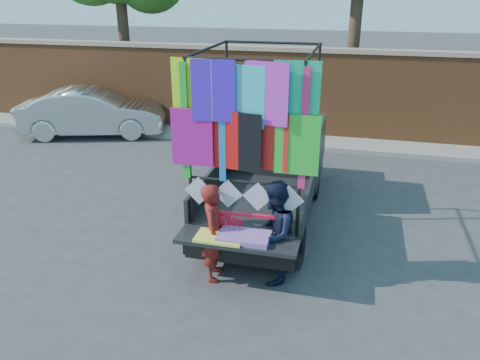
% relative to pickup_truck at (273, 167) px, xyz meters
% --- Properties ---
extents(ground, '(90.00, 90.00, 0.00)m').
position_rel_pickup_truck_xyz_m(ground, '(0.26, -2.00, -0.84)').
color(ground, '#38383A').
rests_on(ground, ground).
extents(brick_wall, '(30.00, 0.45, 2.61)m').
position_rel_pickup_truck_xyz_m(brick_wall, '(0.26, 5.00, 0.48)').
color(brick_wall, brown).
rests_on(brick_wall, ground).
extents(curb, '(30.00, 1.20, 0.12)m').
position_rel_pickup_truck_xyz_m(curb, '(0.26, 4.30, -0.78)').
color(curb, gray).
rests_on(curb, ground).
extents(pickup_truck, '(2.11, 5.29, 3.33)m').
position_rel_pickup_truck_xyz_m(pickup_truck, '(0.00, 0.00, 0.00)').
color(pickup_truck, black).
rests_on(pickup_truck, ground).
extents(sedan, '(4.50, 2.69, 1.40)m').
position_rel_pickup_truck_xyz_m(sedan, '(-6.16, 3.60, -0.14)').
color(sedan, silver).
rests_on(sedan, ground).
extents(woman, '(0.46, 0.62, 1.56)m').
position_rel_pickup_truck_xyz_m(woman, '(-0.40, -2.76, -0.06)').
color(woman, maroon).
rests_on(woman, ground).
extents(man, '(0.67, 0.83, 1.62)m').
position_rel_pickup_truck_xyz_m(man, '(0.49, -2.62, -0.03)').
color(man, black).
rests_on(man, ground).
extents(streamer_bundle, '(1.02, 0.09, 0.70)m').
position_rel_pickup_truck_xyz_m(streamer_bundle, '(-0.07, -2.70, 0.05)').
color(streamer_bundle, red).
rests_on(streamer_bundle, ground).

